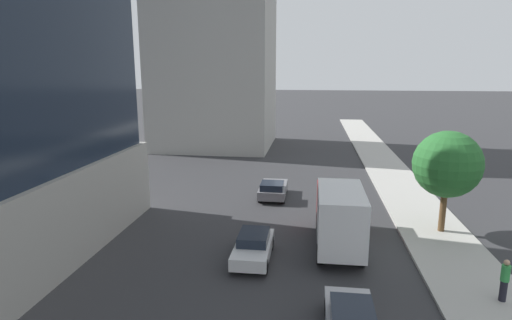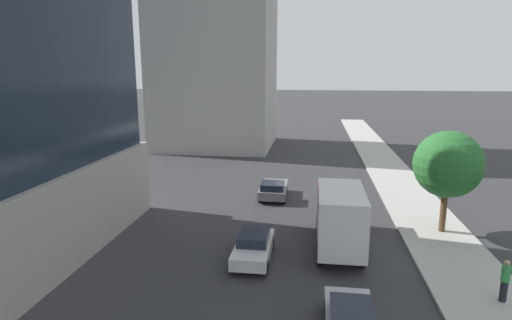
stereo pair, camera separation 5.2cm
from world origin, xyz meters
name	(u,v)px [view 1 (the left image)]	position (x,y,z in m)	size (l,w,h in m)	color
sidewalk	(453,258)	(8.03, 20.00, 0.07)	(4.09, 120.00, 0.15)	#B2AFA8
construction_building	(215,27)	(-11.07, 50.36, 14.32)	(22.21, 14.18, 33.92)	#B2AFA8
street_tree	(447,164)	(8.42, 23.55, 4.13)	(3.81, 3.81, 5.90)	brown
car_white	(253,246)	(-1.99, 18.60, 0.72)	(1.75, 4.07, 1.39)	silver
car_gray	(273,189)	(-1.99, 29.11, 0.69)	(1.93, 4.08, 1.37)	slate
box_truck	(339,214)	(2.32, 20.65, 1.90)	(2.31, 6.93, 3.44)	#B21E1E
pedestrian_green_shirt	(505,280)	(8.65, 15.90, 1.07)	(0.34, 0.34, 1.79)	black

